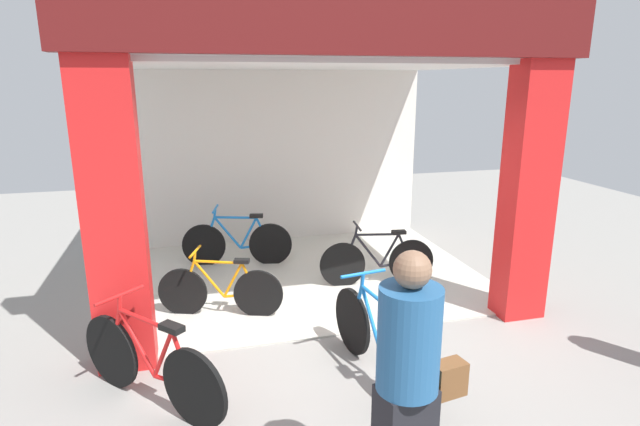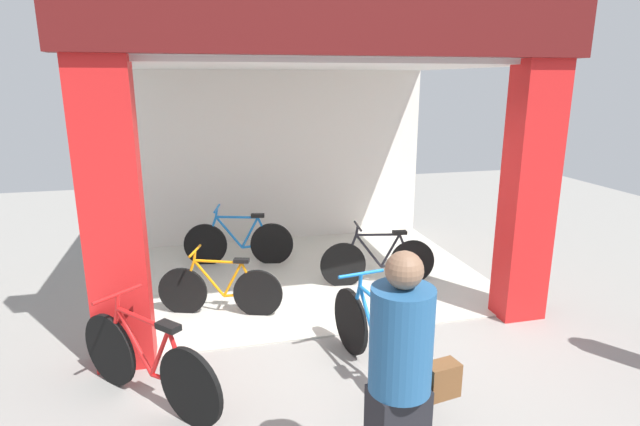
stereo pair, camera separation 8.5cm
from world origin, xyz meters
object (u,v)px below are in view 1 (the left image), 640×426
bicycle_inside_1 (221,290)px  pedestrian_0 (408,384)px  bicycle_inside_0 (378,261)px  bicycle_inside_2 (238,242)px  bicycle_parked_0 (379,341)px  bicycle_parked_1 (150,365)px

bicycle_inside_1 → pedestrian_0: pedestrian_0 is taller
bicycle_inside_0 → bicycle_inside_2: bicycle_inside_2 is taller
bicycle_parked_0 → bicycle_parked_1: 2.00m
bicycle_inside_1 → bicycle_parked_1: size_ratio=1.09×
bicycle_parked_0 → bicycle_inside_0: bearing=69.3°
bicycle_inside_1 → bicycle_parked_1: 1.71m
bicycle_inside_1 → bicycle_parked_1: bicycle_parked_1 is taller
bicycle_inside_1 → pedestrian_0: 3.32m
bicycle_parked_1 → bicycle_inside_1: bearing=66.3°
bicycle_inside_0 → bicycle_inside_2: size_ratio=0.97×
bicycle_inside_0 → pedestrian_0: bearing=-108.4°
bicycle_parked_0 → pedestrian_0: size_ratio=0.96×
pedestrian_0 → bicycle_parked_0: bearing=75.1°
bicycle_parked_1 → pedestrian_0: pedestrian_0 is taller
bicycle_inside_0 → bicycle_parked_0: (-0.79, -2.10, 0.03)m
bicycle_parked_1 → bicycle_parked_0: bearing=-3.2°
bicycle_inside_0 → pedestrian_0: (-1.18, -3.56, 0.59)m
bicycle_parked_0 → pedestrian_0: pedestrian_0 is taller
bicycle_inside_2 → bicycle_parked_0: size_ratio=0.94×
bicycle_inside_0 → bicycle_parked_1: bicycle_parked_1 is taller
bicycle_parked_0 → bicycle_parked_1: bicycle_parked_1 is taller
bicycle_inside_0 → pedestrian_0: size_ratio=0.88×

